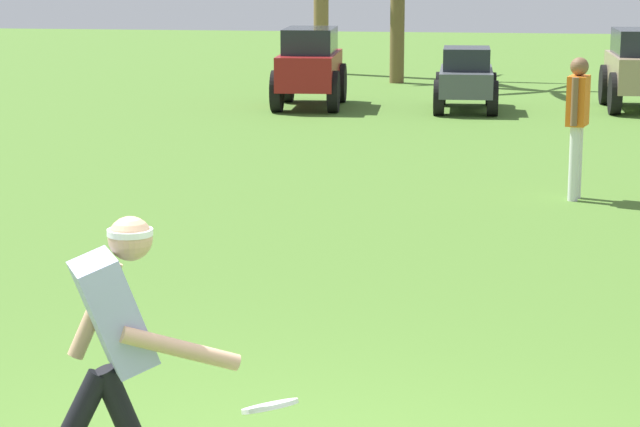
# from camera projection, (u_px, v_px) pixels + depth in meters

# --- Properties ---
(frisbee_thrower) EXTENTS (1.08, 0.55, 1.43)m
(frisbee_thrower) POSITION_uv_depth(u_px,v_px,m) (114.00, 348.00, 5.88)
(frisbee_thrower) COLOR black
(frisbee_thrower) RESTS_ON ground_plane
(frisbee_in_flight) EXTENTS (0.39, 0.39, 0.11)m
(frisbee_in_flight) POSITION_uv_depth(u_px,v_px,m) (270.00, 406.00, 5.99)
(frisbee_in_flight) COLOR white
(teammate_near_sideline) EXTENTS (0.27, 0.50, 1.56)m
(teammate_near_sideline) POSITION_uv_depth(u_px,v_px,m) (577.00, 114.00, 13.55)
(teammate_near_sideline) COLOR silver
(teammate_near_sideline) RESTS_ON ground_plane
(parked_car_slot_a) EXTENTS (1.29, 2.40, 1.40)m
(parked_car_slot_a) POSITION_uv_depth(u_px,v_px,m) (310.00, 65.00, 22.15)
(parked_car_slot_a) COLOR maroon
(parked_car_slot_a) RESTS_ON ground_plane
(parked_car_slot_b) EXTENTS (1.17, 2.23, 1.10)m
(parked_car_slot_b) POSITION_uv_depth(u_px,v_px,m) (466.00, 78.00, 21.67)
(parked_car_slot_b) COLOR #474C51
(parked_car_slot_b) RESTS_ON ground_plane
(parked_car_slot_c) EXTENTS (1.24, 2.39, 1.40)m
(parked_car_slot_c) POSITION_uv_depth(u_px,v_px,m) (640.00, 67.00, 21.75)
(parked_car_slot_c) COLOR #998466
(parked_car_slot_c) RESTS_ON ground_plane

